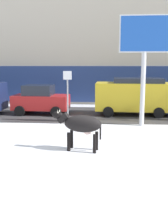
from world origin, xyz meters
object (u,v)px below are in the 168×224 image
at_px(cow_black, 81,124).
at_px(car_yellow_van, 133,95).
at_px(car_red_hatchback, 41,100).
at_px(billboard, 145,41).
at_px(street_sign, 68,93).
at_px(pedestrian_by_cars, 134,95).

relative_size(cow_black, car_yellow_van, 0.41).
bearing_deg(car_red_hatchback, car_yellow_van, 0.58).
height_order(billboard, car_yellow_van, billboard).
height_order(car_red_hatchback, street_sign, street_sign).
relative_size(cow_black, street_sign, 0.69).
xyz_separation_m(cow_black, billboard, (2.89, 4.28, 3.32)).
bearing_deg(cow_black, billboard, 55.96).
bearing_deg(pedestrian_by_cars, cow_black, -107.28).
xyz_separation_m(car_red_hatchback, street_sign, (2.08, -2.92, 0.74)).
distance_m(cow_black, billboard, 6.14).
distance_m(billboard, car_red_hatchback, 7.47).
bearing_deg(street_sign, car_red_hatchback, 125.54).
bearing_deg(car_yellow_van, car_red_hatchback, -179.42).
distance_m(car_red_hatchback, street_sign, 3.66).
bearing_deg(billboard, car_yellow_van, 91.92).
distance_m(pedestrian_by_cars, street_sign, 7.49).
height_order(cow_black, billboard, billboard).
bearing_deg(car_red_hatchback, billboard, -26.42).
relative_size(billboard, car_yellow_van, 1.18).
bearing_deg(car_yellow_van, billboard, -88.08).
height_order(billboard, street_sign, billboard).
xyz_separation_m(car_red_hatchback, pedestrian_by_cars, (6.33, 3.20, -0.05)).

